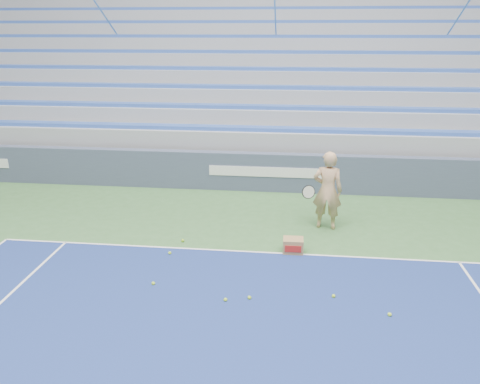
% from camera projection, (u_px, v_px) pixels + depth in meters
% --- Properties ---
extents(sponsor_barrier, '(30.00, 0.32, 1.10)m').
position_uv_depth(sponsor_barrier, '(266.00, 172.00, 13.32)').
color(sponsor_barrier, '#3F4860').
rests_on(sponsor_barrier, ground).
extents(bleachers, '(31.00, 9.15, 7.30)m').
position_uv_depth(bleachers, '(275.00, 85.00, 18.08)').
color(bleachers, '#94979C').
rests_on(bleachers, ground).
extents(tennis_player, '(0.97, 0.88, 1.84)m').
position_uv_depth(tennis_player, '(327.00, 190.00, 10.67)').
color(tennis_player, tan).
rests_on(tennis_player, ground).
extents(ball_box, '(0.42, 0.33, 0.31)m').
position_uv_depth(ball_box, '(293.00, 246.00, 9.70)').
color(ball_box, olive).
rests_on(ball_box, ground).
extents(tennis_ball_0, '(0.07, 0.07, 0.07)m').
position_uv_depth(tennis_ball_0, '(390.00, 315.00, 7.57)').
color(tennis_ball_0, '#A7D72B').
rests_on(tennis_ball_0, ground).
extents(tennis_ball_1, '(0.07, 0.07, 0.07)m').
position_uv_depth(tennis_ball_1, '(334.00, 296.00, 8.10)').
color(tennis_ball_1, '#A7D72B').
rests_on(tennis_ball_1, ground).
extents(tennis_ball_2, '(0.07, 0.07, 0.07)m').
position_uv_depth(tennis_ball_2, '(170.00, 253.00, 9.65)').
color(tennis_ball_2, '#A7D72B').
rests_on(tennis_ball_2, ground).
extents(tennis_ball_3, '(0.07, 0.07, 0.07)m').
position_uv_depth(tennis_ball_3, '(183.00, 241.00, 10.22)').
color(tennis_ball_3, '#A7D72B').
rests_on(tennis_ball_3, ground).
extents(tennis_ball_4, '(0.07, 0.07, 0.07)m').
position_uv_depth(tennis_ball_4, '(249.00, 298.00, 8.05)').
color(tennis_ball_4, '#A7D72B').
rests_on(tennis_ball_4, ground).
extents(tennis_ball_5, '(0.07, 0.07, 0.07)m').
position_uv_depth(tennis_ball_5, '(153.00, 283.00, 8.50)').
color(tennis_ball_5, '#A7D72B').
rests_on(tennis_ball_5, ground).
extents(tennis_ball_6, '(0.07, 0.07, 0.07)m').
position_uv_depth(tennis_ball_6, '(225.00, 300.00, 7.99)').
color(tennis_ball_6, '#A7D72B').
rests_on(tennis_ball_6, ground).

